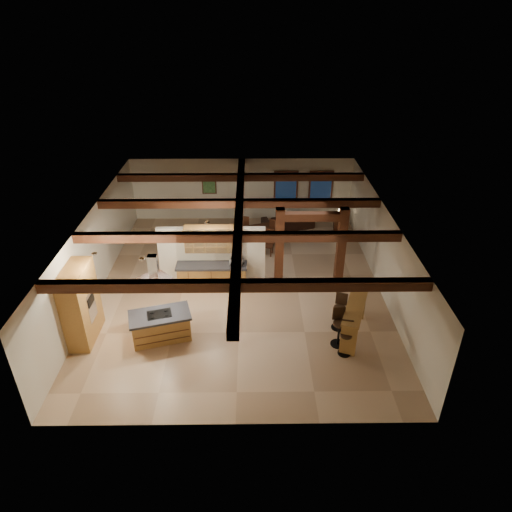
{
  "coord_description": "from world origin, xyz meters",
  "views": [
    {
      "loc": [
        0.42,
        -13.69,
        9.13
      ],
      "look_at": [
        0.57,
        0.5,
        1.06
      ],
      "focal_mm": 32.0,
      "sensor_mm": 36.0,
      "label": 1
    }
  ],
  "objects_px": {
    "dining_table": "(257,238)",
    "kitchen_island": "(161,326)",
    "bar_counter": "(354,316)",
    "sofa": "(288,221)"
  },
  "relations": [
    {
      "from": "sofa",
      "to": "bar_counter",
      "type": "distance_m",
      "value": 7.75
    },
    {
      "from": "kitchen_island",
      "to": "sofa",
      "type": "distance_m",
      "value": 8.86
    },
    {
      "from": "dining_table",
      "to": "sofa",
      "type": "distance_m",
      "value": 2.25
    },
    {
      "from": "bar_counter",
      "to": "dining_table",
      "type": "bearing_deg",
      "value": 116.17
    },
    {
      "from": "kitchen_island",
      "to": "bar_counter",
      "type": "xyz_separation_m",
      "value": [
        5.87,
        0.07,
        0.28
      ]
    },
    {
      "from": "dining_table",
      "to": "bar_counter",
      "type": "height_order",
      "value": "bar_counter"
    },
    {
      "from": "kitchen_island",
      "to": "bar_counter",
      "type": "height_order",
      "value": "bar_counter"
    },
    {
      "from": "kitchen_island",
      "to": "dining_table",
      "type": "bearing_deg",
      "value": 63.36
    },
    {
      "from": "kitchen_island",
      "to": "sofa",
      "type": "xyz_separation_m",
      "value": [
        4.42,
        7.67,
        -0.12
      ]
    },
    {
      "from": "dining_table",
      "to": "kitchen_island",
      "type": "bearing_deg",
      "value": -134.59
    }
  ]
}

